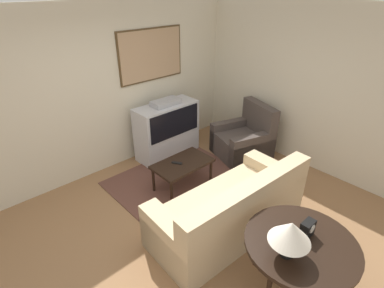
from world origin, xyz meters
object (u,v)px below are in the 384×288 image
(couch, at_px, (230,211))
(console_table, at_px, (301,247))
(coffee_table, at_px, (182,165))
(mantel_clock, at_px, (307,229))
(tv, at_px, (167,130))
(armchair, at_px, (244,140))
(table_lamp, at_px, (291,232))

(couch, height_order, console_table, couch)
(coffee_table, distance_m, mantel_clock, 2.21)
(couch, bearing_deg, tv, -104.16)
(mantel_clock, bearing_deg, couch, 84.57)
(armchair, distance_m, coffee_table, 1.52)
(console_table, bearing_deg, tv, 74.95)
(coffee_table, bearing_deg, armchair, -0.03)
(armchair, height_order, mantel_clock, armchair)
(coffee_table, relative_size, mantel_clock, 5.30)
(tv, relative_size, couch, 0.55)
(console_table, xyz_separation_m, table_lamp, (-0.24, 0.02, 0.35))
(couch, relative_size, mantel_clock, 12.27)
(tv, distance_m, console_table, 3.27)
(table_lamp, relative_size, mantel_clock, 2.25)
(coffee_table, bearing_deg, tv, 64.16)
(tv, bearing_deg, table_lamp, -109.23)
(tv, relative_size, armchair, 1.06)
(couch, bearing_deg, coffee_table, -95.72)
(mantel_clock, bearing_deg, coffee_table, 82.98)
(couch, height_order, table_lamp, table_lamp)
(table_lamp, height_order, mantel_clock, table_lamp)
(coffee_table, relative_size, table_lamp, 2.35)
(tv, height_order, armchair, tv)
(table_lamp, xyz_separation_m, mantel_clock, (0.35, -0.00, -0.19))
(table_lamp, bearing_deg, couch, 66.18)
(armchair, relative_size, mantel_clock, 6.44)
(armchair, distance_m, table_lamp, 3.12)
(couch, bearing_deg, armchair, -143.37)
(armchair, relative_size, coffee_table, 1.22)
(mantel_clock, bearing_deg, console_table, -167.89)
(console_table, bearing_deg, armchair, 49.02)
(console_table, height_order, mantel_clock, mantel_clock)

